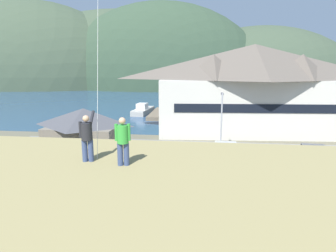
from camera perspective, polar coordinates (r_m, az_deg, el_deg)
name	(u,v)px	position (r m, az deg, el deg)	size (l,w,h in m)	color
ground_plane	(162,192)	(22.21, -1.15, -12.96)	(600.00, 600.00, 0.00)	#66604C
parking_lot_pad	(170,168)	(26.78, 0.34, -8.41)	(40.00, 20.00, 0.10)	gray
bay_water	(192,100)	(80.56, 4.74, 5.13)	(360.00, 84.00, 0.03)	navy
far_hill_west_ridge	(31,86)	(155.23, -25.61, 7.21)	(107.76, 66.48, 78.58)	#3D4C38
far_hill_east_peak	(115,85)	(146.37, -10.46, 7.95)	(120.93, 60.22, 71.64)	#3D4C38
far_hill_center_saddle	(160,87)	(131.42, -1.67, 7.72)	(94.95, 52.40, 73.81)	#334733
far_hill_far_shoulder	(259,87)	(142.54, 17.72, 7.49)	(86.90, 60.50, 54.72)	#3D4C38
harbor_lodge	(253,86)	(42.24, 16.60, 7.57)	(28.08, 13.46, 12.30)	beige
storage_shed_near_lot	(85,135)	(28.60, -16.27, -1.79)	(7.15, 5.30, 5.43)	#756B5B
wharf_dock	(160,114)	(55.48, -1.60, 2.50)	(3.20, 12.51, 0.70)	#70604C
moored_boat_wharfside	(143,110)	(57.52, -5.01, 3.17)	(3.44, 8.33, 2.16)	#A8A399
moored_boat_outer_mooring	(178,112)	(55.12, 1.93, 2.83)	(2.58, 6.81, 2.16)	navy
parked_car_back_row_left	(315,154)	(30.83, 27.21, -5.04)	(4.35, 2.36, 1.82)	slate
parked_car_lone_by_shed	(169,156)	(27.03, 0.22, -5.94)	(4.27, 2.20, 1.82)	#236633
parked_car_mid_row_center	(224,151)	(28.96, 11.19, -4.96)	(4.23, 2.12, 1.82)	silver
parked_car_front_row_silver	(162,177)	(22.07, -1.14, -10.11)	(4.34, 2.33, 1.82)	#B28923
parking_light_pole	(221,118)	(31.09, 10.61, 1.52)	(0.24, 0.78, 6.47)	#ADADB2
person_kite_flyer	(87,136)	(10.89, -15.86, -2.02)	(0.52, 0.69, 1.86)	#384770
person_companion	(123,140)	(10.18, -9.00, -2.75)	(0.54, 0.40, 1.74)	#384770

